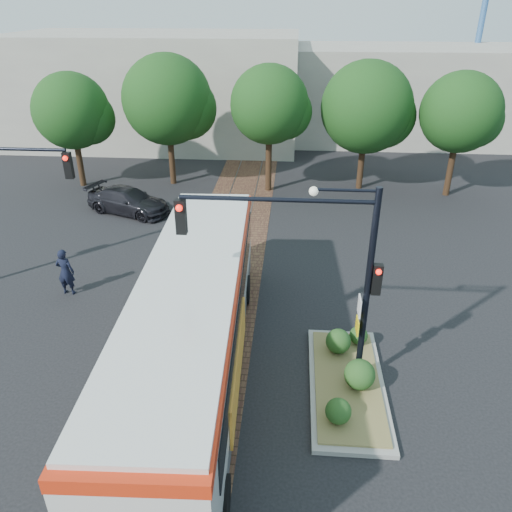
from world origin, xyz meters
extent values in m
plane|color=black|center=(0.00, 0.00, 0.00)|extent=(120.00, 120.00, 0.00)
cube|color=brown|center=(0.00, 4.00, 0.01)|extent=(3.60, 40.00, 0.01)
cube|color=slate|center=(-0.75, 4.00, 0.01)|extent=(0.06, 40.00, 0.01)
cube|color=slate|center=(0.75, 4.00, 0.01)|extent=(0.06, 40.00, 0.01)
cylinder|color=#382314|center=(-10.00, 16.00, 1.43)|extent=(0.36, 0.36, 2.86)
sphere|color=#193912|center=(-10.00, 16.00, 4.51)|extent=(4.40, 4.40, 4.40)
cylinder|color=#382314|center=(-4.50, 16.80, 1.56)|extent=(0.36, 0.36, 3.12)
sphere|color=#193912|center=(-4.50, 16.80, 5.07)|extent=(5.20, 5.20, 5.20)
cylinder|color=#382314|center=(1.50, 16.00, 1.69)|extent=(0.36, 0.36, 3.39)
sphere|color=#193912|center=(1.50, 16.00, 5.04)|extent=(4.40, 4.40, 4.40)
cylinder|color=#382314|center=(7.00, 16.80, 1.43)|extent=(0.36, 0.36, 2.86)
sphere|color=#193912|center=(7.00, 16.80, 4.81)|extent=(5.20, 5.20, 5.20)
cylinder|color=#382314|center=(12.00, 16.00, 1.56)|extent=(0.36, 0.36, 3.12)
sphere|color=#193912|center=(12.00, 16.00, 4.77)|extent=(4.40, 4.40, 4.40)
cube|color=#ADA899|center=(-8.00, 28.00, 4.00)|extent=(22.00, 12.00, 8.00)
cube|color=#ADA899|center=(12.00, 30.00, 3.50)|extent=(18.00, 10.00, 7.00)
cylinder|color=#3F72B2|center=(18.00, 34.00, 9.00)|extent=(0.50, 0.50, 18.00)
cube|color=#434345|center=(0.19, -0.79, 0.60)|extent=(3.25, 13.28, 0.77)
cube|color=silver|center=(0.19, -0.79, 2.03)|extent=(3.28, 13.28, 2.09)
cube|color=black|center=(0.18, -0.46, 2.36)|extent=(3.29, 11.96, 0.99)
cube|color=red|center=(0.19, -0.79, 3.24)|extent=(3.32, 13.28, 0.33)
cube|color=silver|center=(0.19, -0.79, 3.46)|extent=(3.17, 12.84, 0.15)
cube|color=black|center=(0.44, -7.21, 2.47)|extent=(1.76, 0.20, 0.99)
cube|color=orange|center=(1.66, -1.83, 1.37)|extent=(0.26, 4.94, 1.21)
cylinder|color=black|center=(-0.89, -5.56, 0.55)|extent=(0.43, 1.11, 1.10)
cylinder|color=black|center=(1.64, -5.46, 0.55)|extent=(0.43, 1.11, 1.10)
cylinder|color=black|center=(-1.23, 3.33, 0.55)|extent=(0.43, 1.11, 1.10)
cylinder|color=black|center=(1.29, 3.43, 0.55)|extent=(0.43, 1.11, 1.10)
cube|color=gray|center=(4.80, -1.00, 0.07)|extent=(2.20, 5.20, 0.15)
cube|color=olive|center=(4.80, -1.00, 0.19)|extent=(1.90, 4.80, 0.08)
sphere|color=#1E4719|center=(4.40, -2.60, 0.58)|extent=(0.70, 0.70, 0.70)
sphere|color=#1E4719|center=(5.10, -1.20, 0.68)|extent=(0.90, 0.90, 0.90)
sphere|color=#1E4719|center=(4.60, 0.40, 0.63)|extent=(0.80, 0.80, 0.80)
sphere|color=#1E4719|center=(5.30, 0.90, 0.53)|extent=(0.60, 0.60, 0.60)
cylinder|color=black|center=(5.10, -0.80, 3.21)|extent=(0.18, 0.18, 6.00)
cylinder|color=black|center=(2.60, -0.80, 5.81)|extent=(5.00, 0.12, 0.12)
cube|color=black|center=(0.10, -0.80, 5.26)|extent=(0.28, 0.22, 0.95)
sphere|color=#FF190C|center=(0.10, -0.94, 5.56)|extent=(0.18, 0.18, 0.18)
cube|color=black|center=(5.32, -0.80, 3.61)|extent=(0.26, 0.20, 0.90)
sphere|color=#FF190C|center=(5.32, -0.93, 3.92)|extent=(0.16, 0.16, 0.16)
cube|color=white|center=(4.92, -0.92, 2.81)|extent=(0.04, 0.45, 0.55)
cube|color=yellow|center=(4.92, -0.92, 2.17)|extent=(0.04, 0.45, 0.45)
cylinder|color=black|center=(4.30, -0.80, 6.12)|extent=(1.60, 0.08, 0.08)
sphere|color=silver|center=(3.50, -0.80, 6.06)|extent=(0.24, 0.24, 0.24)
cylinder|color=black|center=(-7.25, 4.00, 5.60)|extent=(4.50, 0.12, 0.12)
cube|color=black|center=(-5.00, 4.00, 5.05)|extent=(0.28, 0.22, 0.95)
sphere|color=#FF190C|center=(-5.00, 3.86, 5.35)|extent=(0.18, 0.18, 0.18)
imported|color=black|center=(-5.65, 3.53, 0.95)|extent=(0.72, 0.49, 1.91)
imported|color=black|center=(-5.79, 11.86, 0.68)|extent=(5.03, 3.41, 1.35)
camera|label=1|loc=(2.98, -12.61, 10.33)|focal=35.00mm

